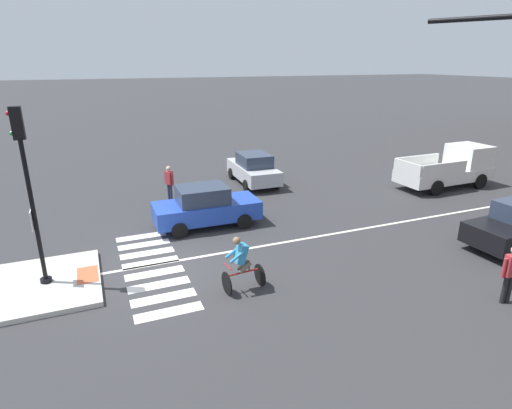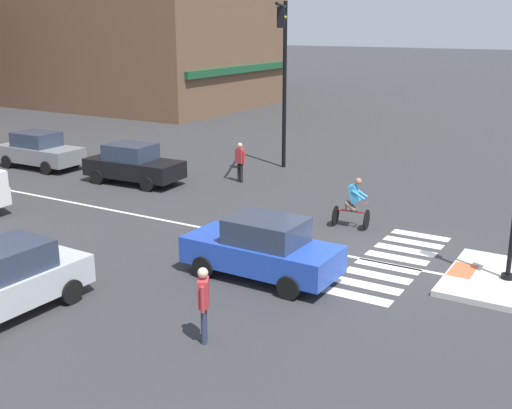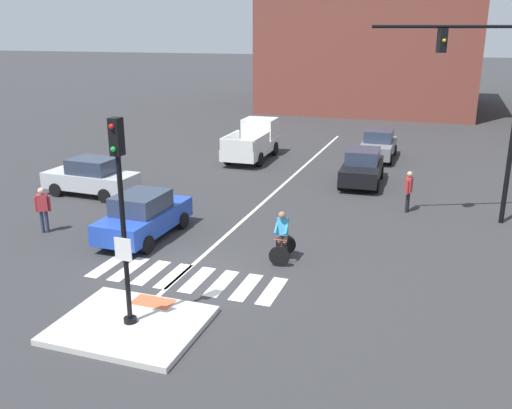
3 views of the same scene
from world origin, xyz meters
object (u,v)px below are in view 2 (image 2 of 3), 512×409
object	(u,v)px
car_silver_cross_left	(2,281)
car_black_eastbound_far	(133,164)
pedestrian_at_curb_left	(203,299)
pedestrian_waiting_far_side	(240,159)
cyclist	(353,202)
traffic_light_mast	(283,62)
car_grey_eastbound_distant	(39,150)
car_blue_westbound_near	(263,248)

from	to	relation	value
car_silver_cross_left	car_black_eastbound_far	world-z (taller)	same
car_silver_cross_left	pedestrian_at_curb_left	size ratio (longest dim) A/B	2.49
pedestrian_at_curb_left	car_silver_cross_left	bearing A→B (deg)	104.89
car_silver_cross_left	pedestrian_waiting_far_side	bearing A→B (deg)	8.54
cyclist	car_silver_cross_left	bearing A→B (deg)	156.38
cyclist	pedestrian_waiting_far_side	bearing A→B (deg)	62.59
car_silver_cross_left	pedestrian_waiting_far_side	world-z (taller)	pedestrian_waiting_far_side
traffic_light_mast	car_grey_eastbound_distant	bearing A→B (deg)	116.28
cyclist	pedestrian_at_curb_left	world-z (taller)	cyclist
traffic_light_mast	car_black_eastbound_far	world-z (taller)	traffic_light_mast
cyclist	pedestrian_at_curb_left	bearing A→B (deg)	-178.02
traffic_light_mast	pedestrian_at_curb_left	size ratio (longest dim) A/B	4.39
traffic_light_mast	car_grey_eastbound_distant	distance (m)	11.81
car_blue_westbound_near	pedestrian_waiting_far_side	distance (m)	10.37
pedestrian_at_curb_left	car_grey_eastbound_distant	bearing A→B (deg)	58.73
car_silver_cross_left	pedestrian_at_curb_left	world-z (taller)	pedestrian_at_curb_left
car_grey_eastbound_distant	car_blue_westbound_near	distance (m)	16.52
traffic_light_mast	cyclist	size ratio (longest dim) A/B	4.36
car_silver_cross_left	cyclist	xyz separation A→B (m)	(10.04, -4.39, 0.06)
pedestrian_waiting_far_side	car_black_eastbound_far	bearing A→B (deg)	122.96
car_blue_westbound_near	pedestrian_waiting_far_side	size ratio (longest dim) A/B	2.47
traffic_light_mast	car_grey_eastbound_distant	size ratio (longest dim) A/B	1.78
car_black_eastbound_far	cyclist	xyz separation A→B (m)	(-0.92, -10.10, 0.06)
pedestrian_at_curb_left	car_black_eastbound_far	bearing A→B (deg)	46.96
traffic_light_mast	pedestrian_at_curb_left	world-z (taller)	traffic_light_mast
traffic_light_mast	car_silver_cross_left	xyz separation A→B (m)	(-15.93, -1.39, -3.99)
pedestrian_at_curb_left	pedestrian_waiting_far_side	bearing A→B (deg)	28.96
traffic_light_mast	pedestrian_at_curb_left	xyz separation A→B (m)	(-14.68, -6.09, -3.81)
car_silver_cross_left	pedestrian_at_curb_left	distance (m)	4.86
car_grey_eastbound_distant	car_blue_westbound_near	world-z (taller)	same
car_grey_eastbound_distant	car_black_eastbound_far	size ratio (longest dim) A/B	0.99
car_grey_eastbound_distant	car_black_eastbound_far	world-z (taller)	same
car_black_eastbound_far	pedestrian_at_curb_left	xyz separation A→B (m)	(-9.71, -10.40, 0.17)
car_silver_cross_left	pedestrian_at_curb_left	bearing A→B (deg)	-75.11
car_blue_westbound_near	pedestrian_at_curb_left	xyz separation A→B (m)	(-3.65, -0.71, 0.17)
car_grey_eastbound_distant	pedestrian_waiting_far_side	size ratio (longest dim) A/B	2.47
car_blue_westbound_near	pedestrian_at_curb_left	distance (m)	3.72
car_blue_westbound_near	car_black_eastbound_far	bearing A→B (deg)	57.97
car_silver_cross_left	cyclist	bearing A→B (deg)	-23.62
cyclist	car_black_eastbound_far	bearing A→B (deg)	84.80
cyclist	traffic_light_mast	bearing A→B (deg)	44.53
cyclist	pedestrian_at_curb_left	size ratio (longest dim) A/B	1.01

